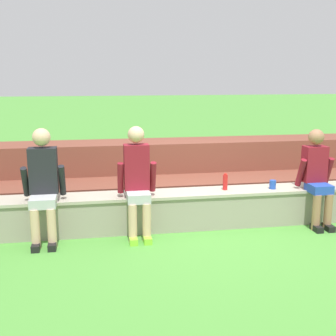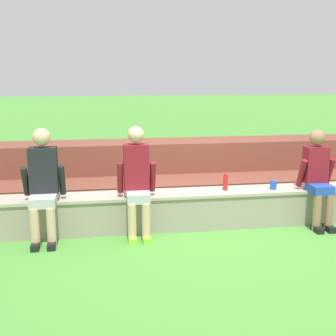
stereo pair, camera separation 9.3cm
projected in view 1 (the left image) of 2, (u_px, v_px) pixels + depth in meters
The scene contains 8 objects.
ground_plane at pixel (212, 231), 5.99m from camera, with size 80.00×80.00×0.00m, color #4C9338.
stone_seating_wall at pixel (208, 207), 6.15m from camera, with size 9.00×0.49×0.51m.
brick_bleachers at pixel (188, 177), 7.36m from camera, with size 12.49×1.56×0.99m.
person_far_left at pixel (43, 182), 5.47m from camera, with size 0.53×0.61×1.44m.
person_left_of_center at pixel (137, 179), 5.66m from camera, with size 0.50×0.57×1.44m.
person_center at pixel (317, 175), 6.08m from camera, with size 0.49×0.56×1.35m.
water_bottle_near_left at pixel (225, 182), 6.13m from camera, with size 0.07×0.07×0.24m.
plastic_cup_middle at pixel (273, 184), 6.19m from camera, with size 0.09×0.09×0.12m, color blue.
Camera 1 is at (-1.56, -5.49, 2.09)m, focal length 46.81 mm.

